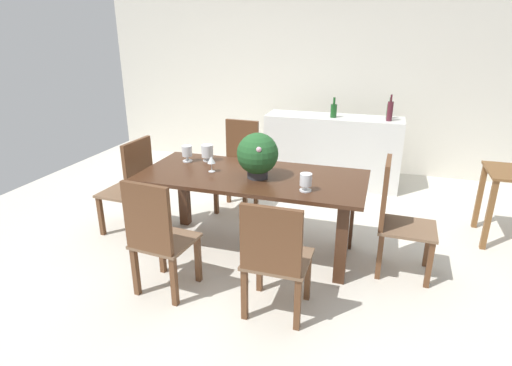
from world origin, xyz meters
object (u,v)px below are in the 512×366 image
wine_glass (211,160)px  chair_near_left (157,235)px  crystal_vase_left (306,181)px  kitchen_counter (332,151)px  chair_head_end (133,183)px  crystal_vase_center_near (207,152)px  chair_foot_end (395,214)px  chair_near_right (274,256)px  wine_bottle_dark (334,110)px  wine_bottle_clear (389,111)px  chair_far_left (240,162)px  dining_table (252,188)px  crystal_vase_right (187,152)px  flower_centerpiece (257,155)px  wine_bottle_tall (390,111)px

wine_glass → chair_near_left: bearing=-95.4°
chair_near_left → crystal_vase_left: size_ratio=6.55×
chair_near_left → kitchen_counter: (0.94, 2.99, -0.07)m
chair_head_end → crystal_vase_center_near: size_ratio=5.98×
chair_foot_end → crystal_vase_left: chair_foot_end is taller
chair_near_right → wine_bottle_dark: bearing=-89.7°
crystal_vase_left → wine_bottle_clear: wine_bottle_clear is taller
wine_bottle_clear → crystal_vase_left: bearing=-104.2°
chair_far_left → kitchen_counter: bearing=53.7°
chair_near_right → kitchen_counter: chair_near_right is taller
dining_table → crystal_vase_left: crystal_vase_left is taller
wine_glass → wine_bottle_dark: (0.85, 2.03, 0.15)m
chair_near_right → chair_foot_end: bearing=-131.0°
chair_head_end → crystal_vase_right: size_ratio=6.10×
chair_head_end → wine_glass: (0.90, -0.03, 0.33)m
crystal_vase_right → wine_glass: bearing=-31.2°
chair_far_left → crystal_vase_left: 1.58m
dining_table → chair_near_left: chair_near_left is taller
flower_centerpiece → wine_glass: (-0.46, 0.03, -0.10)m
flower_centerpiece → crystal_vase_center_near: flower_centerpiece is taller
wine_bottle_tall → wine_bottle_dark: (-0.69, 0.00, -0.03)m
chair_near_right → wine_bottle_clear: size_ratio=3.49×
chair_far_left → flower_centerpiece: bearing=-59.2°
chair_near_left → wine_bottle_clear: bearing=-112.3°
chair_far_left → chair_near_right: bearing=-60.8°
wine_bottle_clear → chair_head_end: bearing=-138.5°
dining_table → crystal_vase_right: bearing=166.1°
chair_far_left → wine_glass: chair_far_left is taller
wine_bottle_tall → wine_bottle_dark: 0.69m
dining_table → wine_bottle_dark: size_ratio=7.97×
chair_head_end → crystal_vase_center_near: 0.84m
kitchen_counter → wine_bottle_dark: 0.56m
dining_table → wine_bottle_tall: (1.15, 1.99, 0.42)m
crystal_vase_center_near → wine_bottle_tall: size_ratio=0.51×
wine_bottle_dark → wine_bottle_tall: bearing=-0.3°
chair_far_left → wine_bottle_tall: bearing=36.2°
chair_near_right → flower_centerpiece: flower_centerpiece is taller
chair_foot_end → wine_bottle_tall: 2.06m
crystal_vase_right → wine_glass: size_ratio=1.09×
chair_foot_end → flower_centerpiece: 1.29m
crystal_vase_center_near → wine_bottle_dark: 2.02m
wine_glass → chair_head_end: bearing=178.4°
dining_table → crystal_vase_left: size_ratio=13.67×
chair_head_end → wine_bottle_dark: size_ratio=3.86×
crystal_vase_left → wine_bottle_tall: 2.34m
flower_centerpiece → crystal_vase_center_near: bearing=152.8°
wine_bottle_tall → wine_bottle_dark: bearing=179.7°
chair_near_left → wine_bottle_dark: bearing=-102.2°
dining_table → chair_near_right: (0.46, -0.93, -0.12)m
chair_foot_end → crystal_vase_center_near: bearing=83.6°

